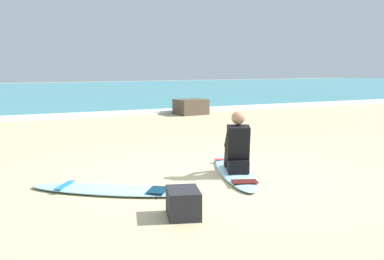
{
  "coord_description": "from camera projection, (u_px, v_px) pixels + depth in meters",
  "views": [
    {
      "loc": [
        -3.23,
        -6.07,
        1.73
      ],
      "look_at": [
        0.2,
        1.26,
        0.55
      ],
      "focal_mm": 42.23,
      "sensor_mm": 36.0,
      "label": 1
    }
  ],
  "objects": [
    {
      "name": "ground_plane",
      "position": [
        215.0,
        176.0,
        7.04
      ],
      "size": [
        80.0,
        80.0,
        0.0
      ],
      "primitive_type": "plane",
      "color": "#CCB584"
    },
    {
      "name": "sea",
      "position": [
        39.0,
        92.0,
        27.38
      ],
      "size": [
        80.0,
        28.0,
        0.1
      ],
      "primitive_type": "cube",
      "color": "teal",
      "rests_on": "ground"
    },
    {
      "name": "breaking_foam",
      "position": [
        89.0,
        115.0,
        15.1
      ],
      "size": [
        80.0,
        0.9,
        0.11
      ],
      "primitive_type": "cube",
      "color": "white",
      "rests_on": "ground"
    },
    {
      "name": "surfboard_main",
      "position": [
        235.0,
        171.0,
        7.25
      ],
      "size": [
        1.38,
        2.59,
        0.08
      ],
      "color": "#9ED1E5",
      "rests_on": "ground"
    },
    {
      "name": "surfer_seated",
      "position": [
        237.0,
        148.0,
        7.04
      ],
      "size": [
        0.58,
        0.77,
        0.95
      ],
      "color": "black",
      "rests_on": "surfboard_main"
    },
    {
      "name": "surfboard_spare_near",
      "position": [
        108.0,
        190.0,
        6.15
      ],
      "size": [
        2.1,
        1.72,
        0.08
      ],
      "color": "#9ED1E5",
      "rests_on": "ground"
    },
    {
      "name": "shoreline_rock",
      "position": [
        191.0,
        107.0,
        15.7
      ],
      "size": [
        1.1,
        0.94,
        0.53
      ],
      "primitive_type": "cube",
      "rotation": [
        0.0,
        0.0,
        0.11
      ],
      "color": "brown",
      "rests_on": "ground"
    },
    {
      "name": "beach_bag",
      "position": [
        183.0,
        203.0,
        5.15
      ],
      "size": [
        0.48,
        0.56,
        0.32
      ],
      "primitive_type": "cube",
      "rotation": [
        0.0,
        0.0,
        -0.29
      ],
      "color": "#232328",
      "rests_on": "ground"
    }
  ]
}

